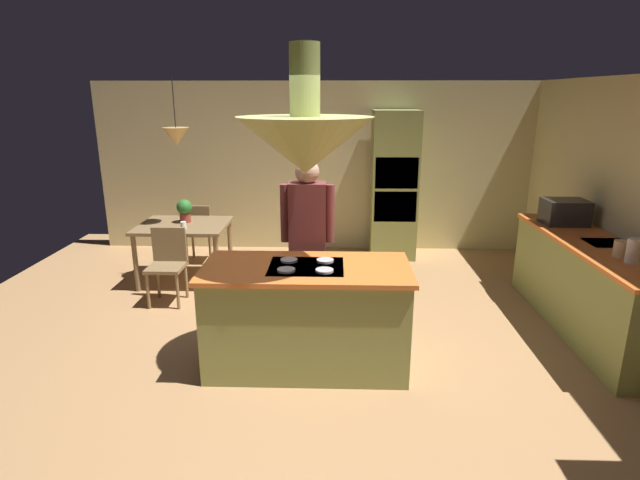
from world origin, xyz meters
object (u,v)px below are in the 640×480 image
at_px(kitchen_island, 307,316).
at_px(cup_on_table, 183,225).
at_px(oven_tower, 394,185).
at_px(dining_table, 184,231).
at_px(potted_plant_on_table, 185,210).
at_px(person_at_island, 307,235).
at_px(chair_by_back_wall, 199,229).
at_px(microwave_on_counter, 565,212).
at_px(chair_facing_island, 168,260).
at_px(canister_flour, 633,251).
at_px(canister_sugar, 621,249).

height_order(kitchen_island, cup_on_table, kitchen_island).
relative_size(oven_tower, dining_table, 1.91).
xyz_separation_m(potted_plant_on_table, cup_on_table, (0.07, -0.33, -0.12)).
bearing_deg(oven_tower, person_at_island, -113.90).
bearing_deg(chair_by_back_wall, cup_on_table, 94.55).
relative_size(potted_plant_on_table, cup_on_table, 3.33).
bearing_deg(microwave_on_counter, cup_on_table, 175.92).
relative_size(kitchen_island, chair_facing_island, 2.07).
bearing_deg(person_at_island, cup_on_table, 143.89).
bearing_deg(cup_on_table, microwave_on_counter, -4.08).
bearing_deg(potted_plant_on_table, kitchen_island, -52.31).
height_order(oven_tower, dining_table, oven_tower).
distance_m(cup_on_table, microwave_on_counter, 4.49).
xyz_separation_m(person_at_island, canister_flour, (2.87, -0.52, 0.03)).
distance_m(dining_table, cup_on_table, 0.28).
distance_m(person_at_island, potted_plant_on_table, 2.24).
xyz_separation_m(kitchen_island, oven_tower, (1.10, 3.24, 0.60)).
xyz_separation_m(cup_on_table, canister_flour, (4.47, -1.69, 0.24)).
bearing_deg(canister_sugar, dining_table, 158.99).
distance_m(dining_table, canister_flour, 4.95).
xyz_separation_m(kitchen_island, microwave_on_counter, (2.84, 1.55, 0.61)).
bearing_deg(chair_by_back_wall, dining_table, 90.00).
xyz_separation_m(cup_on_table, canister_sugar, (4.47, -1.51, 0.21)).
bearing_deg(chair_facing_island, canister_sugar, -13.12).
distance_m(chair_by_back_wall, canister_sugar, 5.17).
xyz_separation_m(oven_tower, chair_by_back_wall, (-2.80, -0.46, -0.57)).
distance_m(oven_tower, chair_facing_island, 3.39).
bearing_deg(canister_sugar, cup_on_table, 161.30).
height_order(oven_tower, chair_by_back_wall, oven_tower).
xyz_separation_m(potted_plant_on_table, canister_flour, (4.54, -2.02, 0.12)).
bearing_deg(potted_plant_on_table, canister_flour, -24.01).
height_order(kitchen_island, chair_facing_island, kitchen_island).
bearing_deg(dining_table, canister_sugar, -21.01).
bearing_deg(dining_table, potted_plant_on_table, 88.44).
bearing_deg(canister_flour, person_at_island, 169.63).
bearing_deg(chair_facing_island, kitchen_island, -39.75).
bearing_deg(cup_on_table, canister_sugar, -18.70).
relative_size(kitchen_island, oven_tower, 0.84).
bearing_deg(oven_tower, potted_plant_on_table, -159.50).
bearing_deg(chair_facing_island, person_at_island, -23.09).
height_order(kitchen_island, dining_table, kitchen_island).
xyz_separation_m(oven_tower, canister_flour, (1.74, -3.07, -0.02)).
bearing_deg(potted_plant_on_table, oven_tower, 20.50).
relative_size(chair_by_back_wall, cup_on_table, 9.67).
bearing_deg(person_at_island, canister_sugar, -6.85).
distance_m(chair_facing_island, potted_plant_on_table, 0.89).
height_order(canister_flour, microwave_on_counter, microwave_on_counter).
distance_m(kitchen_island, potted_plant_on_table, 2.81).
relative_size(dining_table, chair_facing_island, 1.29).
xyz_separation_m(chair_by_back_wall, microwave_on_counter, (4.54, -1.24, 0.58)).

